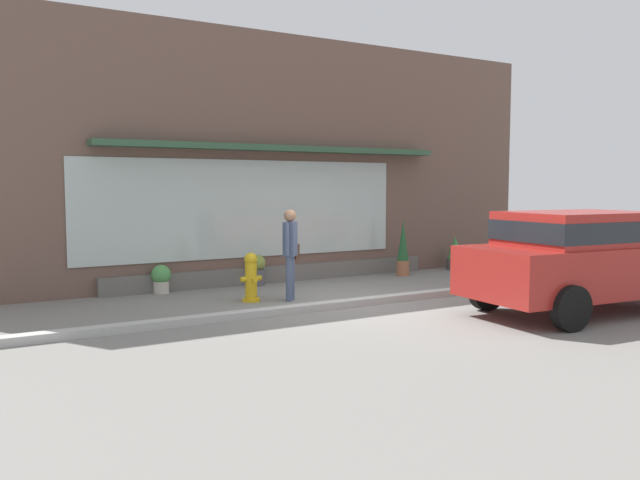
% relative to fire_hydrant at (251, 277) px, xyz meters
% --- Properties ---
extents(ground_plane, '(60.00, 60.00, 0.00)m').
position_rel_fire_hydrant_xyz_m(ground_plane, '(1.50, -1.12, -0.44)').
color(ground_plane, gray).
extents(curb_strip, '(14.00, 0.24, 0.12)m').
position_rel_fire_hydrant_xyz_m(curb_strip, '(1.50, -1.32, -0.38)').
color(curb_strip, '#B2B2AD').
rests_on(curb_strip, ground_plane).
extents(storefront, '(14.00, 0.81, 5.31)m').
position_rel_fire_hydrant_xyz_m(storefront, '(1.49, 2.07, 2.16)').
color(storefront, brown).
rests_on(storefront, ground_plane).
extents(fire_hydrant, '(0.40, 0.36, 0.88)m').
position_rel_fire_hydrant_xyz_m(fire_hydrant, '(0.00, 0.00, 0.00)').
color(fire_hydrant, gold).
rests_on(fire_hydrant, ground_plane).
extents(pedestrian_with_handbag, '(0.51, 0.49, 1.66)m').
position_rel_fire_hydrant_xyz_m(pedestrian_with_handbag, '(0.66, -0.27, 0.52)').
color(pedestrian_with_handbag, '#475675').
rests_on(pedestrian_with_handbag, ground_plane).
extents(parked_car_red, '(4.23, 2.20, 1.66)m').
position_rel_fire_hydrant_xyz_m(parked_car_red, '(4.18, -3.74, 0.51)').
color(parked_car_red, maroon).
rests_on(parked_car_red, ground_plane).
extents(potted_plant_window_center, '(0.29, 0.29, 1.30)m').
position_rel_fire_hydrant_xyz_m(potted_plant_window_center, '(4.44, 1.29, 0.18)').
color(potted_plant_window_center, '#9E6042').
rests_on(potted_plant_window_center, ground_plane).
extents(potted_plant_near_hydrant, '(0.42, 0.42, 0.83)m').
position_rel_fire_hydrant_xyz_m(potted_plant_near_hydrant, '(6.21, 1.46, -0.04)').
color(potted_plant_near_hydrant, '#4C4C51').
rests_on(potted_plant_near_hydrant, ground_plane).
extents(potted_plant_low_front, '(0.32, 0.32, 0.64)m').
position_rel_fire_hydrant_xyz_m(potted_plant_low_front, '(0.90, 1.64, -0.10)').
color(potted_plant_low_front, '#4C4C51').
rests_on(potted_plant_low_front, ground_plane).
extents(potted_plant_by_entrance, '(0.38, 0.38, 0.55)m').
position_rel_fire_hydrant_xyz_m(potted_plant_by_entrance, '(-1.12, 1.71, -0.14)').
color(potted_plant_by_entrance, '#B7B2A3').
rests_on(potted_plant_by_entrance, ground_plane).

